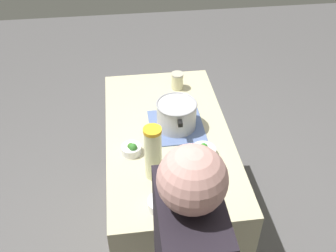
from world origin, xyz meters
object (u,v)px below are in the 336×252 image
Objects in this scene: cooking_pot at (176,114)px; broccoli_bowl_front at (203,151)px; lemonade_pitcher at (153,153)px; mason_jar at (177,81)px; broccoli_bowl_center at (131,149)px; broccoli_bowl_back at (161,204)px.

cooking_pot reaches higher than broccoli_bowl_front.
lemonade_pitcher is 0.32m from broccoli_bowl_front.
cooking_pot is 0.41m from lemonade_pitcher.
lemonade_pitcher is 0.82m from mason_jar.
mason_jar is at bearing 150.58° from broccoli_bowl_center.
mason_jar is 0.83× the size of broccoli_bowl_front.
broccoli_bowl_front is (0.66, 0.04, -0.03)m from mason_jar.
lemonade_pitcher is (0.37, -0.17, 0.06)m from cooking_pot.
mason_jar is 0.92× the size of broccoli_bowl_back.
mason_jar is 1.02m from broccoli_bowl_back.
lemonade_pitcher is 2.82× the size of broccoli_bowl_center.
mason_jar is 0.67m from broccoli_bowl_front.
mason_jar reaches higher than broccoli_bowl_back.
cooking_pot is 1.00× the size of lemonade_pitcher.
cooking_pot is 0.61m from broccoli_bowl_back.
broccoli_bowl_center is 0.88× the size of broccoli_bowl_back.
broccoli_bowl_center is (-0.07, -0.38, 0.00)m from broccoli_bowl_front.
cooking_pot is 0.41m from mason_jar.
mason_jar is (-0.78, 0.24, -0.10)m from lemonade_pitcher.
mason_jar reaches higher than broccoli_bowl_center.
cooking_pot is at bearing -157.33° from broccoli_bowl_front.
lemonade_pitcher is at bearing -16.92° from mason_jar.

